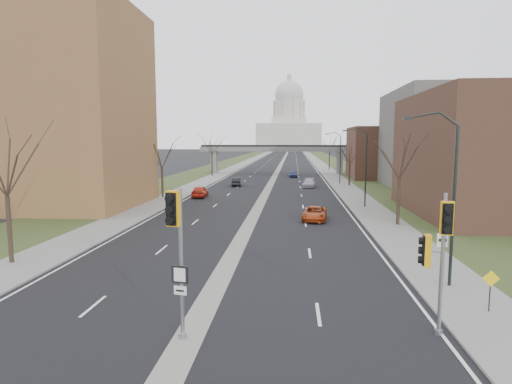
# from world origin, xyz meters

# --- Properties ---
(ground) EXTENTS (700.00, 700.00, 0.00)m
(ground) POSITION_xyz_m (0.00, 0.00, 0.00)
(ground) COLOR black
(ground) RESTS_ON ground
(road_surface) EXTENTS (20.00, 600.00, 0.01)m
(road_surface) POSITION_xyz_m (0.00, 150.00, 0.01)
(road_surface) COLOR black
(road_surface) RESTS_ON ground
(median_strip) EXTENTS (1.20, 600.00, 0.02)m
(median_strip) POSITION_xyz_m (0.00, 150.00, 0.00)
(median_strip) COLOR gray
(median_strip) RESTS_ON ground
(sidewalk_right) EXTENTS (4.00, 600.00, 0.12)m
(sidewalk_right) POSITION_xyz_m (12.00, 150.00, 0.06)
(sidewalk_right) COLOR gray
(sidewalk_right) RESTS_ON ground
(sidewalk_left) EXTENTS (4.00, 600.00, 0.12)m
(sidewalk_left) POSITION_xyz_m (-12.00, 150.00, 0.06)
(sidewalk_left) COLOR gray
(sidewalk_left) RESTS_ON ground
(grass_verge_right) EXTENTS (8.00, 600.00, 0.10)m
(grass_verge_right) POSITION_xyz_m (18.00, 150.00, 0.05)
(grass_verge_right) COLOR #2A3B1B
(grass_verge_right) RESTS_ON ground
(grass_verge_left) EXTENTS (8.00, 600.00, 0.10)m
(grass_verge_left) POSITION_xyz_m (-18.00, 150.00, 0.05)
(grass_verge_left) COLOR #2A3B1B
(grass_verge_left) RESTS_ON ground
(apartment_building) EXTENTS (25.00, 16.00, 22.00)m
(apartment_building) POSITION_xyz_m (-26.00, 30.00, 11.00)
(apartment_building) COLOR olive
(apartment_building) RESTS_ON ground
(commercial_block_near) EXTENTS (16.00, 20.00, 12.00)m
(commercial_block_near) POSITION_xyz_m (24.00, 28.00, 6.00)
(commercial_block_near) COLOR #4D2F24
(commercial_block_near) RESTS_ON ground
(commercial_block_mid) EXTENTS (18.00, 22.00, 15.00)m
(commercial_block_mid) POSITION_xyz_m (28.00, 52.00, 7.50)
(commercial_block_mid) COLOR #63605A
(commercial_block_mid) RESTS_ON ground
(commercial_block_far) EXTENTS (14.00, 14.00, 10.00)m
(commercial_block_far) POSITION_xyz_m (22.00, 70.00, 5.00)
(commercial_block_far) COLOR #4D2F24
(commercial_block_far) RESTS_ON ground
(pedestrian_bridge) EXTENTS (34.00, 3.00, 6.45)m
(pedestrian_bridge) POSITION_xyz_m (0.00, 80.00, 4.84)
(pedestrian_bridge) COLOR slate
(pedestrian_bridge) RESTS_ON ground
(capitol) EXTENTS (48.00, 42.00, 55.75)m
(capitol) POSITION_xyz_m (0.00, 320.00, 18.60)
(capitol) COLOR silver
(capitol) RESTS_ON ground
(streetlight_near) EXTENTS (2.61, 0.20, 8.70)m
(streetlight_near) POSITION_xyz_m (10.99, 6.00, 6.95)
(streetlight_near) COLOR black
(streetlight_near) RESTS_ON sidewalk_right
(streetlight_mid) EXTENTS (2.61, 0.20, 8.70)m
(streetlight_mid) POSITION_xyz_m (10.99, 32.00, 6.95)
(streetlight_mid) COLOR black
(streetlight_mid) RESTS_ON sidewalk_right
(streetlight_far) EXTENTS (2.61, 0.20, 8.70)m
(streetlight_far) POSITION_xyz_m (10.99, 58.00, 6.95)
(streetlight_far) COLOR black
(streetlight_far) RESTS_ON sidewalk_right
(tree_left_a) EXTENTS (7.20, 7.20, 9.40)m
(tree_left_a) POSITION_xyz_m (-13.00, 8.00, 6.64)
(tree_left_a) COLOR #382B21
(tree_left_a) RESTS_ON sidewalk_left
(tree_left_b) EXTENTS (6.75, 6.75, 8.81)m
(tree_left_b) POSITION_xyz_m (-13.00, 38.00, 6.23)
(tree_left_b) COLOR #382B21
(tree_left_b) RESTS_ON sidewalk_left
(tree_left_c) EXTENTS (7.65, 7.65, 9.99)m
(tree_left_c) POSITION_xyz_m (-13.00, 72.00, 7.04)
(tree_left_c) COLOR #382B21
(tree_left_c) RESTS_ON sidewalk_left
(tree_right_a) EXTENTS (7.20, 7.20, 9.40)m
(tree_right_a) POSITION_xyz_m (13.00, 22.00, 6.64)
(tree_right_a) COLOR #382B21
(tree_right_a) RESTS_ON sidewalk_right
(tree_right_b) EXTENTS (6.30, 6.30, 8.22)m
(tree_right_b) POSITION_xyz_m (13.00, 55.00, 5.82)
(tree_right_b) COLOR #382B21
(tree_right_b) RESTS_ON sidewalk_right
(tree_right_c) EXTENTS (7.65, 7.65, 9.99)m
(tree_right_c) POSITION_xyz_m (13.00, 95.00, 7.04)
(tree_right_c) COLOR #382B21
(tree_right_c) RESTS_ON sidewalk_right
(signal_pole_median) EXTENTS (0.70, 0.95, 5.69)m
(signal_pole_median) POSITION_xyz_m (-0.27, -1.00, 3.96)
(signal_pole_median) COLOR gray
(signal_pole_median) RESTS_ON ground
(signal_pole_right) EXTENTS (0.93, 1.12, 5.48)m
(signal_pole_right) POSITION_xyz_m (9.24, 0.30, 3.58)
(signal_pole_right) COLOR gray
(signal_pole_right) RESTS_ON ground
(speed_limit_sign) EXTENTS (0.56, 0.08, 2.61)m
(speed_limit_sign) POSITION_xyz_m (11.46, 6.32, 1.92)
(speed_limit_sign) COLOR black
(speed_limit_sign) RESTS_ON sidewalk_right
(warning_sign) EXTENTS (0.71, 0.06, 1.81)m
(warning_sign) POSITION_xyz_m (12.29, 2.70, 1.30)
(warning_sign) COLOR black
(warning_sign) RESTS_ON sidewalk_right
(car_left_near) EXTENTS (2.06, 4.60, 1.53)m
(car_left_near) POSITION_xyz_m (-8.35, 39.24, 0.77)
(car_left_near) COLOR #AE2513
(car_left_near) RESTS_ON ground
(car_left_far) EXTENTS (1.93, 4.27, 1.36)m
(car_left_far) POSITION_xyz_m (-5.47, 53.62, 0.68)
(car_left_far) COLOR black
(car_left_far) RESTS_ON ground
(car_right_near) EXTENTS (2.61, 4.80, 1.28)m
(car_right_near) POSITION_xyz_m (5.90, 23.97, 0.64)
(car_right_near) COLOR #A43711
(car_right_near) RESTS_ON ground
(car_right_mid) EXTENTS (2.24, 4.79, 1.35)m
(car_right_mid) POSITION_xyz_m (6.36, 52.53, 0.68)
(car_right_mid) COLOR #A7A6AE
(car_right_mid) RESTS_ON ground
(car_right_far) EXTENTS (1.74, 3.82, 1.27)m
(car_right_far) POSITION_xyz_m (3.77, 71.04, 0.64)
(car_right_far) COLOR navy
(car_right_far) RESTS_ON ground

